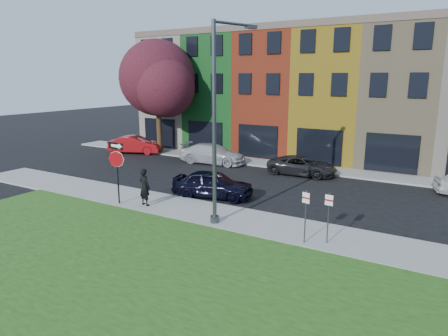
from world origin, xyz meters
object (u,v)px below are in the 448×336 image
Objects in this scene: man at (145,187)px; street_lamp at (218,125)px; sedan_near at (213,184)px; stop_sign at (116,160)px.

street_lamp is at bearing -172.94° from man.
man is 5.59m from street_lamp.
man is at bearing -162.40° from street_lamp.
sedan_near is 0.55× the size of street_lamp.
sedan_near is (3.45, 3.67, -1.63)m from stop_sign.
stop_sign is 0.67× the size of sedan_near.
man is 0.22× the size of street_lamp.
stop_sign reaches higher than man.
man is at bearing 23.55° from stop_sign.
street_lamp reaches higher than stop_sign.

